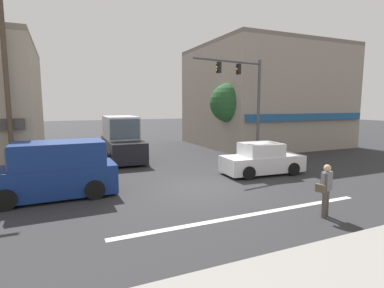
% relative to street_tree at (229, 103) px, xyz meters
% --- Properties ---
extents(ground_plane, '(120.00, 120.00, 0.00)m').
position_rel_street_tree_xyz_m(ground_plane, '(-5.78, -7.51, -3.60)').
color(ground_plane, '#2B2B2D').
extents(lane_marking_stripe, '(9.00, 0.24, 0.01)m').
position_rel_street_tree_xyz_m(lane_marking_stripe, '(-5.78, -11.01, -3.60)').
color(lane_marking_stripe, silver).
rests_on(lane_marking_stripe, ground).
extents(building_right_corner, '(11.32, 10.52, 8.36)m').
position_rel_street_tree_xyz_m(building_right_corner, '(5.37, 3.14, 0.58)').
color(building_right_corner, gray).
rests_on(building_right_corner, ground).
extents(street_tree, '(2.84, 2.84, 5.05)m').
position_rel_street_tree_xyz_m(street_tree, '(0.00, 0.00, 0.00)').
color(street_tree, '#4C3823').
rests_on(street_tree, ground).
extents(utility_pole_near_left, '(1.40, 0.22, 8.76)m').
position_rel_street_tree_xyz_m(utility_pole_near_left, '(-13.26, -2.81, 0.93)').
color(utility_pole_near_left, brown).
rests_on(utility_pole_near_left, ground).
extents(traffic_light_mast, '(4.85, 0.80, 6.20)m').
position_rel_street_tree_xyz_m(traffic_light_mast, '(-0.75, -3.27, 0.57)').
color(traffic_light_mast, '#47474C').
rests_on(traffic_light_mast, ground).
extents(box_truck_crossing_rightbound, '(2.35, 5.65, 2.75)m').
position_rel_street_tree_xyz_m(box_truck_crossing_rightbound, '(-7.61, 0.51, -2.35)').
color(box_truck_crossing_rightbound, black).
rests_on(box_truck_crossing_rightbound, ground).
extents(van_crossing_leftbound, '(4.63, 2.10, 2.11)m').
position_rel_street_tree_xyz_m(van_crossing_leftbound, '(-11.47, -6.44, -2.60)').
color(van_crossing_leftbound, navy).
rests_on(van_crossing_leftbound, ground).
extents(sedan_approaching_near, '(4.20, 2.08, 1.58)m').
position_rel_street_tree_xyz_m(sedan_approaching_near, '(-1.92, -6.45, -2.89)').
color(sedan_approaching_near, silver).
rests_on(sedan_approaching_near, ground).
extents(pedestrian_foreground_with_bag, '(0.69, 0.38, 1.67)m').
position_rel_street_tree_xyz_m(pedestrian_foreground_with_bag, '(-3.77, -12.09, -2.65)').
color(pedestrian_foreground_with_bag, '#4C4742').
rests_on(pedestrian_foreground_with_bag, ground).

